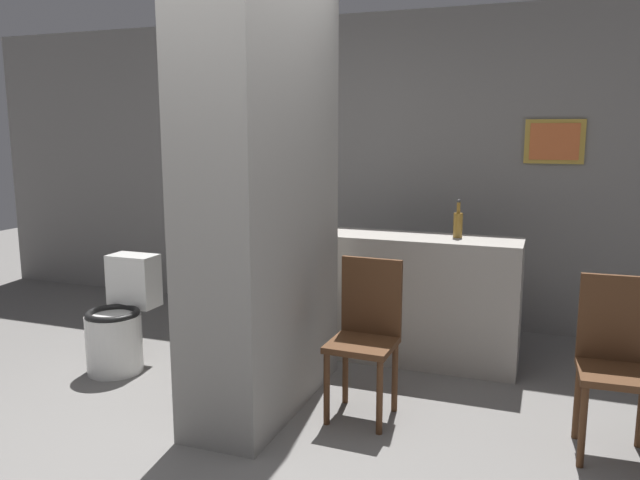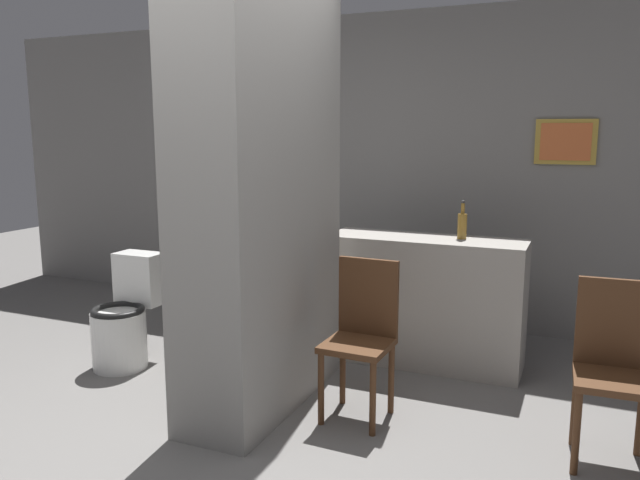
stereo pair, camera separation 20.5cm
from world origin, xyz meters
name	(u,v)px [view 1 (the left image)]	position (x,y,z in m)	size (l,w,h in m)	color
ground_plane	(223,453)	(0.00, 0.00, 0.00)	(14.00, 14.00, 0.00)	slate
wall_back	(368,169)	(0.00, 2.63, 1.30)	(8.00, 0.09, 2.60)	gray
pillar_center	(263,189)	(-0.06, 0.64, 1.30)	(0.50, 1.29, 2.60)	gray
counter_shelf	(420,299)	(0.68, 1.66, 0.45)	(1.36, 0.44, 0.90)	gray
toilet	(120,323)	(-1.24, 0.80, 0.33)	(0.37, 0.53, 0.77)	silver
chair_near_pillar	(366,331)	(0.55, 0.71, 0.50)	(0.37, 0.37, 0.91)	#4C2D19
chair_by_doorway	(616,359)	(1.86, 0.73, 0.50)	(0.38, 0.38, 0.91)	#4C2D19
bicycle	(273,284)	(-0.62, 1.98, 0.38)	(1.81, 0.42, 0.78)	black
bottle_tall	(458,224)	(0.91, 1.71, 1.00)	(0.06, 0.06, 0.27)	olive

